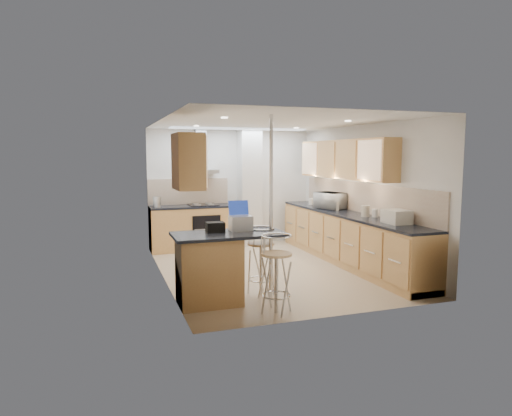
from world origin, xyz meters
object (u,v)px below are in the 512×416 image
object	(u,v)px
laptop	(241,223)
bar_stool_end	(261,261)
microwave	(330,201)
bar_stool_near	(276,274)
bread_bin	(397,217)

from	to	relation	value
laptop	bar_stool_end	size ratio (longest dim) A/B	0.30
bar_stool_end	microwave	bearing A→B (deg)	4.10
bar_stool_near	bread_bin	world-z (taller)	bread_bin
bread_bin	bar_stool_near	bearing A→B (deg)	-162.06
bar_stool_end	bread_bin	bearing A→B (deg)	-40.65
bar_stool_end	bread_bin	distance (m)	2.24
bar_stool_near	microwave	bearing A→B (deg)	74.61
bar_stool_near	bar_stool_end	distance (m)	0.78
microwave	bread_bin	size ratio (longest dim) A/B	1.42
bar_stool_end	bar_stool_near	bearing A→B (deg)	-133.64
microwave	bar_stool_end	distance (m)	2.94
laptop	bread_bin	xyz separation A→B (m)	(2.48, -0.04, -0.02)
laptop	bar_stool_end	distance (m)	0.64
bar_stool_near	bar_stool_end	size ratio (longest dim) A/B	1.03
microwave	bread_bin	distance (m)	2.03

